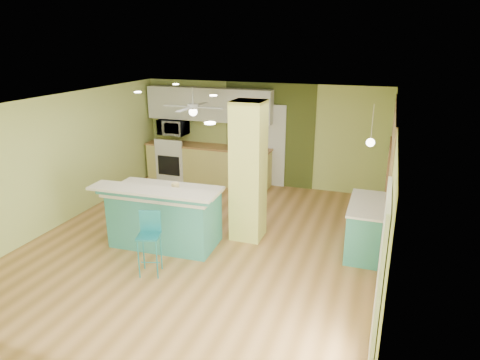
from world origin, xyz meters
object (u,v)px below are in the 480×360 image
object	(u,v)px
fruit_bowl	(237,147)
bar_stool	(150,233)
peninsula	(165,216)
side_counter	(365,227)
canister	(176,188)

from	to	relation	value
fruit_bowl	bar_stool	bearing A→B (deg)	-88.15
peninsula	side_counter	world-z (taller)	peninsula
fruit_bowl	side_counter	bearing A→B (deg)	-38.12
fruit_bowl	canister	distance (m)	3.49
peninsula	fruit_bowl	xyz separation A→B (m)	(0.12, 3.42, 0.45)
canister	bar_stool	bearing A→B (deg)	-90.98
peninsula	bar_stool	size ratio (longest dim) A/B	2.18
bar_stool	canister	world-z (taller)	canister
side_counter	fruit_bowl	xyz separation A→B (m)	(-3.22, 2.52, 0.54)
peninsula	fruit_bowl	size ratio (longest dim) A/B	6.51
fruit_bowl	canister	xyz separation A→B (m)	(0.16, -3.48, 0.12)
fruit_bowl	canister	world-z (taller)	canister
side_counter	fruit_bowl	size ratio (longest dim) A/B	4.05
bar_stool	peninsula	bearing A→B (deg)	89.32
side_counter	bar_stool	bearing A→B (deg)	-149.32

